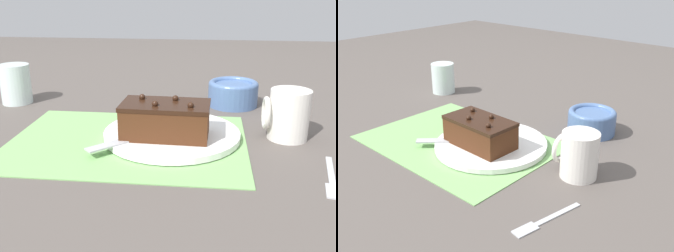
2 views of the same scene
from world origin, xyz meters
The scene contains 9 objects.
ground_plane centered at (0.00, 0.00, 0.00)m, with size 3.00×3.00×0.00m, color #544C47.
placemat_woven centered at (0.00, 0.00, 0.00)m, with size 0.46×0.34×0.00m, color #7AB266.
cake_plate centered at (-0.08, -0.03, 0.01)m, with size 0.27×0.27×0.01m.
chocolate_cake centered at (-0.07, 0.00, 0.05)m, with size 0.17×0.10×0.08m.
serving_knife centered at (-0.05, -0.01, 0.02)m, with size 0.17×0.17×0.01m.
drinking_glass centered at (0.34, -0.23, 0.05)m, with size 0.08×0.08×0.10m.
small_bowl centered at (-0.21, -0.27, 0.03)m, with size 0.12×0.12×0.06m.
coffee_mug centered at (-0.31, -0.05, 0.05)m, with size 0.09×0.08×0.10m.
dessert_fork centered at (-0.35, 0.12, 0.00)m, with size 0.05×0.15×0.01m.
Camera 2 is at (-0.68, 0.58, 0.42)m, focal length 42.00 mm.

